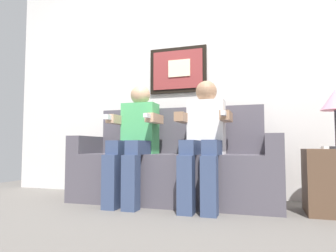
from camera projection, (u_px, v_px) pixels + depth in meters
The scene contains 8 objects.
ground_plane at pixel (162, 209), 2.49m from camera, with size 5.60×5.60×0.00m, color #66605B.
back_wall_assembly at pixel (185, 75), 3.30m from camera, with size 4.31×0.10×2.60m.
couch at pixel (174, 169), 2.82m from camera, with size 1.91×0.58×0.90m.
person_on_left at pixel (135, 137), 2.78m from camera, with size 0.46×0.56×1.11m.
person_on_right at pixel (204, 136), 2.58m from camera, with size 0.46×0.56×1.11m.
side_table_right at pixel (333, 181), 2.32m from camera, with size 0.40×0.40×0.50m.
table_lamp at pixel (336, 103), 2.34m from camera, with size 0.22×0.22×0.46m.
spare_remote_on_table at pixel (325, 148), 2.29m from camera, with size 0.04×0.13×0.02m, color white.
Camera 1 is at (0.81, -2.39, 0.52)m, focal length 32.30 mm.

